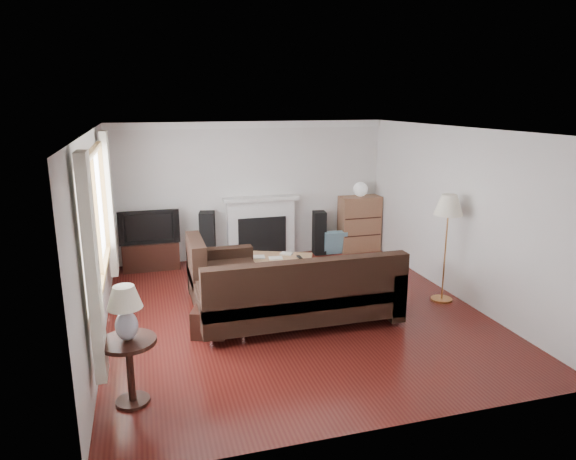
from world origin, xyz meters
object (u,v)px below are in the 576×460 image
object	(u,v)px
side_table	(130,371)
sectional_sofa	(299,290)
bookshelf	(359,224)
coffee_table	(274,270)
tv_stand	(151,255)
floor_lamp	(445,249)

from	to	relation	value
side_table	sectional_sofa	bearing A→B (deg)	32.21
bookshelf	coffee_table	distance (m)	2.51
tv_stand	coffee_table	distance (m)	2.32
sectional_sofa	side_table	size ratio (longest dim) A/B	4.26
floor_lamp	tv_stand	bearing A→B (deg)	146.38
floor_lamp	sectional_sofa	bearing A→B (deg)	-175.74
coffee_table	side_table	world-z (taller)	side_table
tv_stand	coffee_table	bearing A→B (deg)	-35.96
bookshelf	floor_lamp	distance (m)	2.75
tv_stand	coffee_table	xyz separation A→B (m)	(1.87, -1.36, -0.01)
tv_stand	coffee_table	size ratio (longest dim) A/B	0.82
sectional_sofa	side_table	distance (m)	2.49
tv_stand	sectional_sofa	distance (m)	3.41
tv_stand	side_table	bearing A→B (deg)	-93.95
coffee_table	side_table	distance (m)	3.57
sectional_sofa	floor_lamp	xyz separation A→B (m)	(2.26, 0.17, 0.33)
tv_stand	bookshelf	xyz separation A→B (m)	(3.94, 0.03, 0.30)
floor_lamp	side_table	distance (m)	4.63
coffee_table	sectional_sofa	bearing A→B (deg)	-69.55
bookshelf	floor_lamp	xyz separation A→B (m)	(0.13, -2.74, 0.25)
tv_stand	bookshelf	world-z (taller)	bookshelf
side_table	bookshelf	bearing A→B (deg)	45.01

